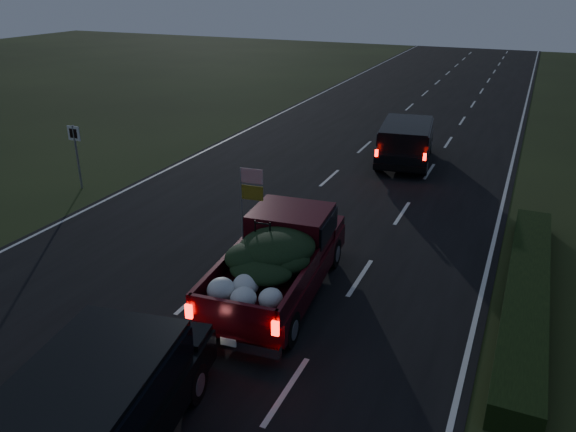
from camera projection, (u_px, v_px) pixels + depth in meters
The scene contains 7 objects.
ground at pixel (199, 294), 14.64m from camera, with size 120.00×120.00×0.00m, color black.
road_asphalt at pixel (199, 294), 14.63m from camera, with size 14.00×120.00×0.02m, color black.
hedge_row at pixel (526, 292), 14.16m from camera, with size 1.00×10.00×0.60m, color black.
route_sign at pixel (76, 147), 21.35m from camera, with size 0.55×0.08×2.50m.
pickup_truck at pixel (279, 255), 14.26m from camera, with size 2.66×5.85×2.98m.
lead_suv at pixel (406, 139), 24.55m from camera, with size 2.77×5.33×1.46m.
rear_suv at pixel (88, 412), 9.04m from camera, with size 3.12×5.65×1.54m.
Camera 1 is at (7.22, -10.66, 7.61)m, focal length 35.00 mm.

